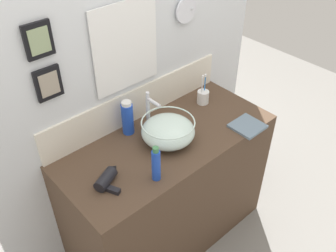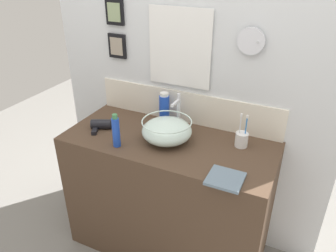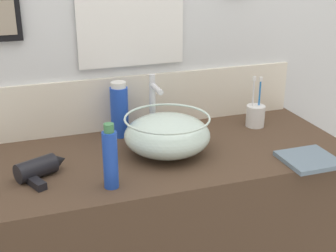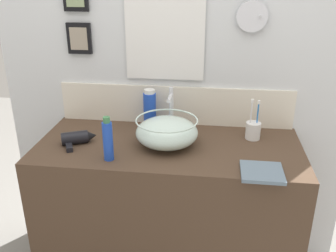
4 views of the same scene
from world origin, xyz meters
TOP-DOWN VIEW (x-y plane):
  - ground_plane at (0.00, 0.00)m, footprint 6.00×6.00m
  - vanity_counter at (0.00, 0.00)m, footprint 1.30×0.57m
  - back_panel at (-0.00, 0.31)m, footprint 1.93×0.09m
  - glass_bowl_sink at (-0.01, -0.01)m, footprint 0.30×0.30m
  - faucet at (-0.01, 0.15)m, footprint 0.02×0.12m
  - hair_drier at (-0.45, -0.05)m, footprint 0.18×0.18m
  - toothbrush_cup at (0.42, 0.13)m, footprint 0.08×0.08m
  - shampoo_bottle at (-0.25, -0.19)m, footprint 0.05×0.05m
  - spray_bottle at (-0.13, 0.21)m, footprint 0.07×0.07m
  - hand_towel at (0.43, -0.23)m, footprint 0.18×0.17m

SIDE VIEW (x-z plane):
  - ground_plane at x=0.00m, z-range 0.00..0.00m
  - vanity_counter at x=0.00m, z-range 0.00..0.88m
  - hand_towel at x=0.43m, z-range 0.88..0.89m
  - hair_drier at x=-0.45m, z-range 0.87..0.94m
  - toothbrush_cup at x=0.42m, z-range 0.82..1.03m
  - glass_bowl_sink at x=-0.01m, z-range 0.88..1.02m
  - shampoo_bottle at x=-0.25m, z-range 0.87..1.08m
  - spray_bottle at x=-0.13m, z-range 0.87..1.09m
  - faucet at x=-0.01m, z-range 0.89..1.14m
  - back_panel at x=0.00m, z-range 0.00..2.56m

